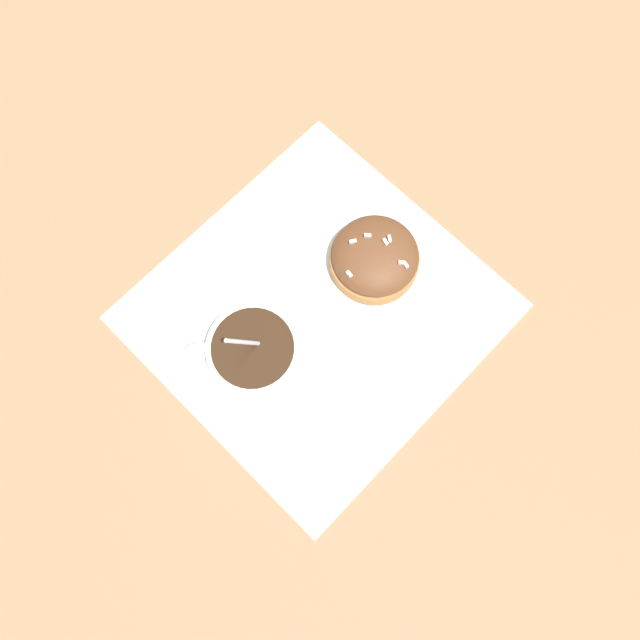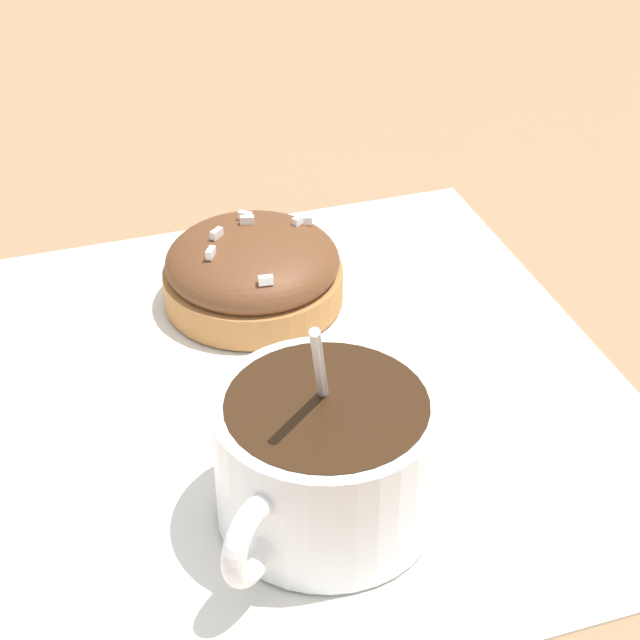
# 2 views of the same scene
# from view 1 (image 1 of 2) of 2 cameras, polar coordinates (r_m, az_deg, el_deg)

# --- Properties ---
(ground_plane) EXTENTS (3.00, 3.00, 0.00)m
(ground_plane) POSITION_cam_1_polar(r_m,az_deg,el_deg) (0.65, -0.28, 0.76)
(ground_plane) COLOR #93704C
(paper_napkin) EXTENTS (0.35, 0.34, 0.00)m
(paper_napkin) POSITION_cam_1_polar(r_m,az_deg,el_deg) (0.64, -0.28, 0.80)
(paper_napkin) COLOR white
(paper_napkin) RESTS_ON ground_plane
(coffee_cup) EXTENTS (0.10, 0.09, 0.10)m
(coffee_cup) POSITION_cam_1_polar(r_m,az_deg,el_deg) (0.60, -6.27, -2.82)
(coffee_cup) COLOR white
(coffee_cup) RESTS_ON paper_napkin
(frosted_pastry) EXTENTS (0.09, 0.09, 0.04)m
(frosted_pastry) POSITION_cam_1_polar(r_m,az_deg,el_deg) (0.65, 5.08, 5.68)
(frosted_pastry) COLOR #B2753D
(frosted_pastry) RESTS_ON paper_napkin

